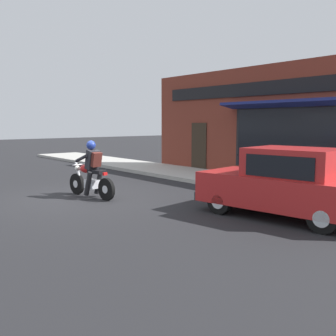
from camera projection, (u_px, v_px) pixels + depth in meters
ground_plane at (82, 198)px, 11.13m from camera, size 80.00×80.00×0.00m
sidewalk_curb at (165, 170)px, 16.88m from camera, size 2.60×22.00×0.14m
storefront_building at (265, 123)px, 14.55m from camera, size 1.25×11.63×4.20m
motorcycle_with_rider at (91, 174)px, 11.12m from camera, size 0.63×2.02×1.62m
car_hatchback at (286, 184)px, 8.75m from camera, size 2.12×3.96×1.57m
fire_hydrant at (287, 172)px, 12.33m from camera, size 0.36×0.24×0.88m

